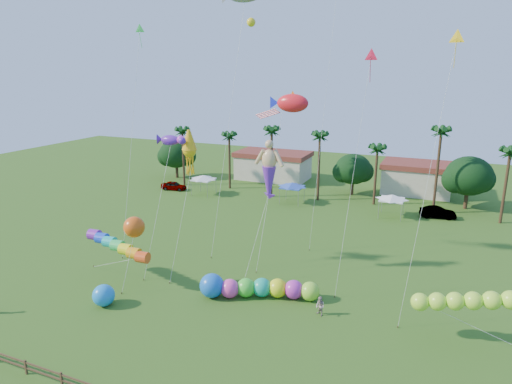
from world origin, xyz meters
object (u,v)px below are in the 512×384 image
at_px(car_a, 174,186).
at_px(car_b, 438,212).
at_px(spectator_b, 320,306).
at_px(caterpillar_inflatable, 255,288).
at_px(blue_ball, 104,295).

height_order(car_a, car_b, car_b).
distance_m(car_a, car_b, 39.46).
xyz_separation_m(car_b, spectator_b, (-7.45, -29.67, 0.05)).
xyz_separation_m(caterpillar_inflatable, blue_ball, (-10.79, -6.15, 0.03)).
height_order(caterpillar_inflatable, blue_ball, caterpillar_inflatable).
height_order(spectator_b, blue_ball, blue_ball).
height_order(spectator_b, caterpillar_inflatable, caterpillar_inflatable).
bearing_deg(spectator_b, car_b, 110.10).
bearing_deg(car_a, blue_ball, -163.80).
distance_m(caterpillar_inflatable, blue_ball, 12.42).
bearing_deg(blue_ball, caterpillar_inflatable, 29.70).
bearing_deg(car_b, caterpillar_inflatable, 146.46).
height_order(car_b, caterpillar_inflatable, caterpillar_inflatable).
relative_size(spectator_b, caterpillar_inflatable, 0.16).
distance_m(spectator_b, blue_ball, 17.55).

